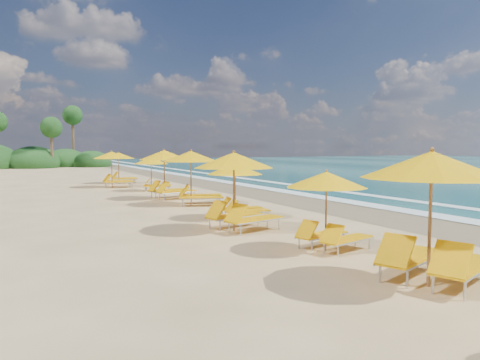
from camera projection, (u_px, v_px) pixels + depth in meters
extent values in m
plane|color=#D3B47C|center=(240.00, 207.00, 20.26)|extent=(160.00, 160.00, 0.00)
cube|color=#8E7B54|center=(314.00, 202.00, 22.07)|extent=(4.00, 160.00, 0.01)
cube|color=white|center=(339.00, 200.00, 22.75)|extent=(1.20, 160.00, 0.01)
cube|color=white|center=(385.00, 197.00, 24.11)|extent=(0.80, 160.00, 0.01)
cylinder|color=olive|center=(430.00, 220.00, 8.70)|extent=(0.06, 0.06, 2.55)
cone|color=#FFBA05|center=(432.00, 165.00, 8.62)|extent=(3.34, 3.34, 0.51)
sphere|color=olive|center=(432.00, 149.00, 8.60)|extent=(0.09, 0.09, 0.09)
cylinder|color=olive|center=(326.00, 212.00, 11.71)|extent=(0.05, 0.05, 2.00)
cone|color=#FFBA05|center=(326.00, 180.00, 11.65)|extent=(2.51, 2.51, 0.40)
sphere|color=olive|center=(327.00, 171.00, 11.63)|extent=(0.07, 0.07, 0.07)
cylinder|color=olive|center=(234.00, 192.00, 14.48)|extent=(0.06, 0.06, 2.45)
cone|color=#FFBA05|center=(234.00, 160.00, 14.40)|extent=(3.04, 3.04, 0.49)
sphere|color=olive|center=(234.00, 151.00, 14.38)|extent=(0.09, 0.09, 0.09)
cylinder|color=olive|center=(235.00, 192.00, 16.99)|extent=(0.05, 0.05, 2.02)
cone|color=#FFBA05|center=(235.00, 169.00, 16.93)|extent=(2.35, 2.35, 0.40)
sphere|color=olive|center=(235.00, 163.00, 16.91)|extent=(0.07, 0.07, 0.07)
cylinder|color=olive|center=(191.00, 178.00, 21.01)|extent=(0.06, 0.06, 2.43)
cone|color=#FFBA05|center=(191.00, 156.00, 20.94)|extent=(3.17, 3.17, 0.49)
sphere|color=olive|center=(191.00, 150.00, 20.92)|extent=(0.09, 0.09, 0.09)
cylinder|color=olive|center=(164.00, 175.00, 23.38)|extent=(0.06, 0.06, 2.45)
cone|color=#FFBA05|center=(164.00, 155.00, 23.31)|extent=(2.84, 2.84, 0.49)
sphere|color=olive|center=(164.00, 149.00, 23.29)|extent=(0.09, 0.09, 0.09)
cylinder|color=olive|center=(151.00, 174.00, 27.55)|extent=(0.05, 0.05, 1.99)
cone|color=#FFBA05|center=(151.00, 161.00, 27.49)|extent=(2.62, 2.62, 0.40)
sphere|color=olive|center=(151.00, 157.00, 27.48)|extent=(0.07, 0.07, 0.07)
cylinder|color=olive|center=(112.00, 170.00, 30.04)|extent=(0.06, 0.06, 2.30)
cone|color=#FFBA05|center=(112.00, 155.00, 29.97)|extent=(2.51, 2.51, 0.46)
sphere|color=olive|center=(111.00, 151.00, 29.95)|extent=(0.08, 0.08, 0.08)
cylinder|color=olive|center=(119.00, 168.00, 33.26)|extent=(0.05, 0.05, 2.20)
cone|color=#FFBA05|center=(118.00, 156.00, 33.20)|extent=(2.51, 2.51, 0.44)
sphere|color=olive|center=(118.00, 152.00, 33.18)|extent=(0.08, 0.08, 0.08)
ellipsoid|color=#163D14|center=(34.00, 163.00, 57.49)|extent=(6.40, 6.40, 4.16)
ellipsoid|color=#163D14|center=(66.00, 162.00, 61.09)|extent=(5.60, 5.60, 3.64)
ellipsoid|color=#163D14|center=(92.00, 163.00, 60.67)|extent=(5.00, 5.00, 3.25)
cylinder|color=brown|center=(52.00, 148.00, 56.48)|extent=(0.36, 0.36, 5.00)
sphere|color=#163D14|center=(51.00, 127.00, 56.30)|extent=(2.60, 2.60, 2.60)
cylinder|color=brown|center=(73.00, 141.00, 61.33)|extent=(0.36, 0.36, 6.80)
sphere|color=#163D14|center=(73.00, 115.00, 61.08)|extent=(2.60, 2.60, 2.60)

